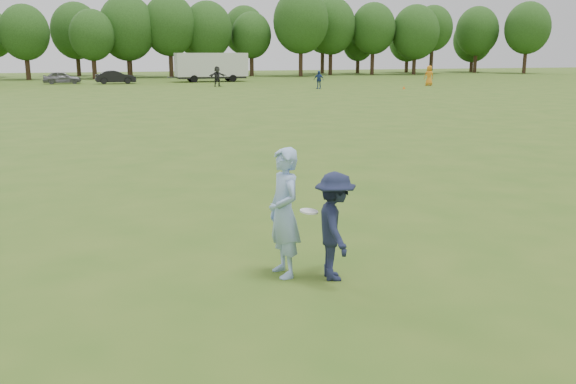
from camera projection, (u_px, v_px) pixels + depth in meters
name	position (u px, v px, depth m)	size (l,w,h in m)	color
ground	(310.00, 269.00, 9.60)	(200.00, 200.00, 0.00)	#365919
thrower	(284.00, 213.00, 9.12)	(0.72, 0.47, 1.97)	#91B1E0
defender	(335.00, 226.00, 9.02)	(1.05, 0.60, 1.63)	#1A203A
player_far_b	(319.00, 80.00, 55.95)	(0.96, 0.40, 1.64)	navy
player_far_c	(429.00, 76.00, 60.92)	(0.98, 0.63, 2.00)	orange
player_far_d	(217.00, 76.00, 59.45)	(1.82, 0.58, 1.96)	#2A2A2A
car_e	(62.00, 78.00, 64.36)	(1.55, 3.84, 1.31)	slate
car_f	(116.00, 77.00, 64.64)	(1.45, 4.17, 1.37)	black
field_cone	(404.00, 87.00, 55.51)	(0.28, 0.28, 0.30)	#DE580B
disc_in_play	(309.00, 211.00, 8.93)	(0.33, 0.33, 0.06)	white
cargo_trailer	(211.00, 66.00, 68.86)	(9.00, 2.75, 3.20)	silver
treeline	(126.00, 29.00, 80.12)	(130.35, 18.39, 11.74)	#332114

